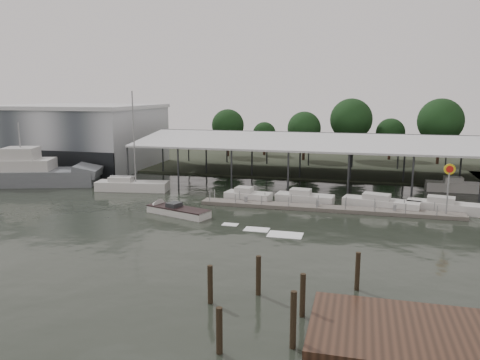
% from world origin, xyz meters
% --- Properties ---
extents(ground, '(200.00, 200.00, 0.00)m').
position_xyz_m(ground, '(0.00, 0.00, 0.00)').
color(ground, black).
rests_on(ground, ground).
extents(land_strip_far, '(140.00, 30.00, 0.30)m').
position_xyz_m(land_strip_far, '(0.00, 42.00, 0.10)').
color(land_strip_far, '#313628').
rests_on(land_strip_far, ground).
extents(land_strip_west, '(20.00, 40.00, 0.30)m').
position_xyz_m(land_strip_west, '(-40.00, 30.00, 0.10)').
color(land_strip_west, '#313628').
rests_on(land_strip_west, ground).
extents(storage_warehouse, '(24.50, 20.50, 10.50)m').
position_xyz_m(storage_warehouse, '(-28.00, 29.94, 5.29)').
color(storage_warehouse, '#AEB4B9').
rests_on(storage_warehouse, ground).
extents(covered_boat_shed, '(58.24, 24.00, 6.96)m').
position_xyz_m(covered_boat_shed, '(17.00, 28.00, 6.13)').
color(covered_boat_shed, silver).
rests_on(covered_boat_shed, ground).
extents(trawler_dock, '(3.00, 18.00, 0.50)m').
position_xyz_m(trawler_dock, '(-30.00, 14.00, 0.25)').
color(trawler_dock, '#635F57').
rests_on(trawler_dock, ground).
extents(floating_dock, '(28.00, 2.00, 1.40)m').
position_xyz_m(floating_dock, '(15.00, 10.00, 0.20)').
color(floating_dock, '#635F57').
rests_on(floating_dock, ground).
extents(shell_fuel_sign, '(1.10, 0.18, 5.55)m').
position_xyz_m(shell_fuel_sign, '(27.00, 9.99, 3.93)').
color(shell_fuel_sign, gray).
rests_on(shell_fuel_sign, ground).
extents(boardwalk_platform, '(15.00, 12.00, 0.50)m').
position_xyz_m(boardwalk_platform, '(24.55, -15.27, 0.20)').
color(boardwalk_platform, '#3B2418').
rests_on(boardwalk_platform, ground).
extents(grey_trawler, '(18.92, 10.44, 8.84)m').
position_xyz_m(grey_trawler, '(-25.46, 14.16, 1.58)').
color(grey_trawler, slate).
rests_on(grey_trawler, ground).
extents(white_sailboat, '(9.57, 3.91, 12.94)m').
position_xyz_m(white_sailboat, '(-10.36, 14.09, 0.65)').
color(white_sailboat, silver).
rests_on(white_sailboat, ground).
extents(speedboat_underway, '(18.21, 7.70, 2.00)m').
position_xyz_m(speedboat_underway, '(-0.41, 4.29, 0.39)').
color(speedboat_underway, silver).
rests_on(speedboat_underway, ground).
extents(moored_cruiser_0, '(5.59, 2.87, 1.70)m').
position_xyz_m(moored_cruiser_0, '(5.69, 12.08, 0.61)').
color(moored_cruiser_0, silver).
rests_on(moored_cruiser_0, ground).
extents(moored_cruiser_1, '(6.74, 2.83, 1.70)m').
position_xyz_m(moored_cruiser_1, '(12.25, 12.61, 0.61)').
color(moored_cruiser_1, silver).
rests_on(moored_cruiser_1, ground).
extents(moored_cruiser_2, '(8.42, 3.97, 1.70)m').
position_xyz_m(moored_cruiser_2, '(20.64, 12.18, 0.61)').
color(moored_cruiser_2, silver).
rests_on(moored_cruiser_2, ground).
extents(moored_cruiser_3, '(8.09, 3.69, 1.70)m').
position_xyz_m(moored_cruiser_3, '(27.27, 12.41, 0.61)').
color(moored_cruiser_3, silver).
rests_on(moored_cruiser_3, ground).
extents(mooring_pilings, '(8.88, 9.70, 3.62)m').
position_xyz_m(mooring_pilings, '(14.01, -15.36, 1.00)').
color(mooring_pilings, '#2F2417').
rests_on(mooring_pilings, ground).
extents(horizon_tree_line, '(67.15, 10.38, 11.57)m').
position_xyz_m(horizon_tree_line, '(22.76, 47.71, 6.52)').
color(horizon_tree_line, black).
rests_on(horizon_tree_line, ground).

